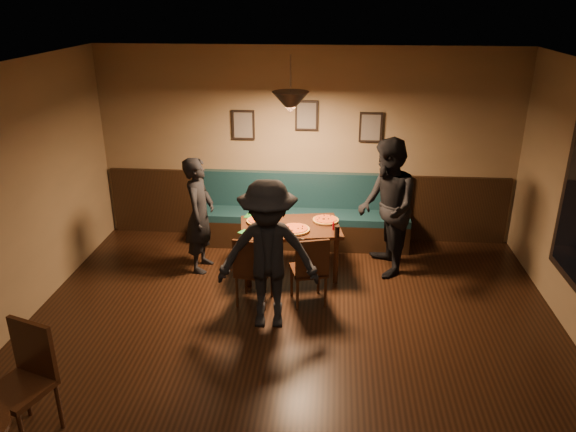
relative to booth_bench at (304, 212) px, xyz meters
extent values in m
plane|color=black|center=(0.00, -3.20, -0.50)|extent=(7.00, 7.00, 0.00)
plane|color=silver|center=(0.00, -3.20, 2.30)|extent=(7.00, 7.00, 0.00)
plane|color=#8C704F|center=(0.00, 0.30, 0.90)|extent=(6.00, 0.00, 6.00)
cube|color=black|center=(0.00, 0.27, 0.00)|extent=(5.88, 0.06, 1.00)
cube|color=black|center=(-0.90, 0.27, 1.20)|extent=(0.32, 0.04, 0.42)
cube|color=black|center=(0.00, 0.27, 1.35)|extent=(0.32, 0.04, 0.42)
cube|color=black|center=(0.90, 0.27, 1.20)|extent=(0.32, 0.04, 0.42)
cone|color=black|center=(-0.13, -0.94, 1.75)|extent=(0.44, 0.44, 0.25)
cube|color=black|center=(-0.13, -0.94, -0.16)|extent=(1.38, 1.01, 0.67)
imported|color=black|center=(-1.31, -0.90, 0.27)|extent=(0.40, 0.58, 1.54)
imported|color=black|center=(1.09, -0.78, 0.40)|extent=(0.80, 0.96, 1.80)
imported|color=black|center=(-0.27, -2.16, 0.34)|extent=(1.12, 0.69, 1.69)
cylinder|color=gold|center=(-0.53, -0.85, 0.19)|extent=(0.45, 0.45, 0.04)
cylinder|color=orange|center=(-0.06, -1.09, 0.19)|extent=(0.42, 0.42, 0.04)
cylinder|color=orange|center=(0.32, -0.75, 0.19)|extent=(0.43, 0.43, 0.04)
cylinder|color=black|center=(0.47, -1.22, 0.24)|extent=(0.07, 0.07, 0.14)
cylinder|color=#A10512|center=(0.42, -1.02, 0.23)|extent=(0.04, 0.04, 0.12)
cube|color=#1B6522|center=(-0.68, -0.65, 0.18)|extent=(0.20, 0.20, 0.01)
cube|color=#1E722C|center=(-0.68, -1.19, 0.18)|extent=(0.19, 0.19, 0.01)
cube|color=silver|center=(-0.12, -1.32, 0.18)|extent=(0.21, 0.04, 0.00)
camera|label=1|loc=(0.40, -7.45, 2.95)|focal=34.59mm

